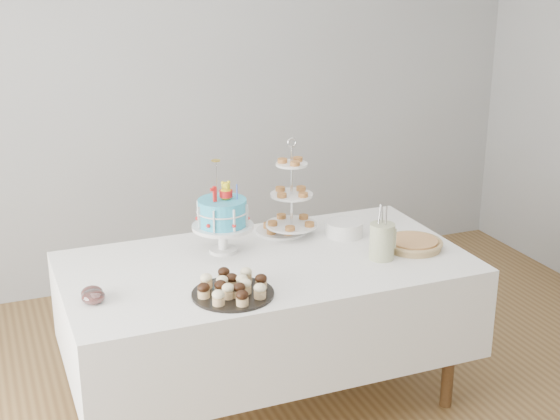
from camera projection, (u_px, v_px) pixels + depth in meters
name	position (u px, v px, depth m)	size (l,w,h in m)	color
walls	(291.00, 159.00, 3.26)	(5.04, 4.04, 2.70)	#9C9EA1
table	(267.00, 304.00, 3.79)	(1.92, 1.02, 0.77)	white
birthday_cake	(223.00, 228.00, 3.79)	(0.30, 0.30, 0.46)	white
cupcake_tray	(233.00, 287.00, 3.34)	(0.36, 0.36, 0.08)	black
pie	(413.00, 243.00, 3.86)	(0.29, 0.29, 0.05)	tan
tiered_stand	(292.00, 195.00, 3.98)	(0.27, 0.27, 0.52)	silver
plate_stack	(344.00, 229.00, 4.03)	(0.20, 0.20, 0.08)	white
pastry_plate	(281.00, 229.00, 4.08)	(0.26, 0.26, 0.04)	white
jam_bowl_a	(92.00, 293.00, 3.31)	(0.09, 0.09, 0.06)	silver
jam_bowl_b	(93.00, 297.00, 3.27)	(0.10, 0.10, 0.06)	silver
utensil_pitcher	(382.00, 240.00, 3.71)	(0.12, 0.12, 0.27)	beige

